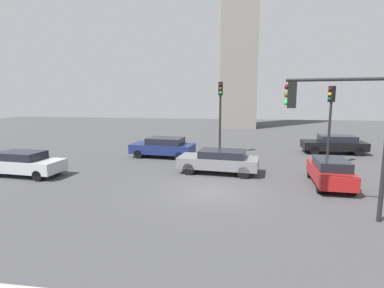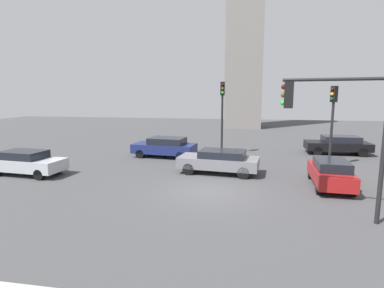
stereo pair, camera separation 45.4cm
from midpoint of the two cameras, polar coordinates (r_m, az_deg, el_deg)
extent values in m
plane|color=#424244|center=(15.06, 2.68, -8.75)|extent=(89.34, 89.34, 0.00)
cylinder|color=black|center=(23.55, 4.68, 4.64)|extent=(0.16, 0.16, 5.57)
cube|color=black|center=(23.48, 4.75, 10.20)|extent=(0.35, 0.35, 1.00)
sphere|color=#4C0F0C|center=(23.29, 4.78, 10.95)|extent=(0.20, 0.20, 0.20)
sphere|color=#594714|center=(23.28, 4.77, 10.21)|extent=(0.20, 0.20, 0.20)
sphere|color=green|center=(23.28, 4.76, 9.47)|extent=(0.20, 0.20, 0.20)
cylinder|color=black|center=(21.45, 23.58, 2.92)|extent=(0.16, 0.16, 5.16)
cube|color=black|center=(21.36, 23.94, 8.47)|extent=(0.45, 0.45, 1.00)
sphere|color=#4C0F0C|center=(21.19, 23.68, 9.30)|extent=(0.20, 0.20, 0.20)
sphere|color=yellow|center=(21.19, 23.62, 8.49)|extent=(0.20, 0.20, 0.20)
sphere|color=#14471E|center=(21.19, 23.57, 7.68)|extent=(0.20, 0.20, 0.20)
cylinder|color=black|center=(12.40, 24.28, 10.85)|extent=(3.47, 0.81, 0.12)
cube|color=black|center=(12.37, 17.06, 8.70)|extent=(0.38, 0.38, 1.00)
sphere|color=#4C0F0C|center=(12.39, 16.19, 10.13)|extent=(0.20, 0.20, 0.20)
sphere|color=#594714|center=(12.39, 16.13, 8.74)|extent=(0.20, 0.20, 0.20)
sphere|color=green|center=(12.39, 16.06, 7.36)|extent=(0.20, 0.20, 0.20)
cube|color=navy|center=(23.04, -6.03, -0.81)|extent=(4.79, 2.54, 0.68)
cube|color=black|center=(22.87, -5.52, 0.54)|extent=(2.75, 2.08, 0.51)
cylinder|color=black|center=(22.94, -10.42, -1.82)|extent=(0.67, 0.44, 0.64)
cylinder|color=black|center=(24.45, -8.75, -1.09)|extent=(0.67, 0.44, 0.64)
cylinder|color=black|center=(21.82, -2.95, -2.24)|extent=(0.67, 0.44, 0.64)
cylinder|color=black|center=(23.40, -1.70, -1.45)|extent=(0.67, 0.44, 0.64)
cube|color=#ADB2B7|center=(20.19, -29.09, -3.44)|extent=(4.49, 2.17, 0.66)
cube|color=black|center=(20.23, -29.66, -1.91)|extent=(2.56, 1.78, 0.49)
cylinder|color=black|center=(19.84, -24.45, -4.28)|extent=(0.62, 0.37, 0.60)
cylinder|color=black|center=(18.76, -27.20, -5.22)|extent=(0.62, 0.37, 0.60)
cylinder|color=black|center=(21.77, -30.59, -3.60)|extent=(0.62, 0.37, 0.60)
cube|color=maroon|center=(17.18, 23.50, -5.06)|extent=(1.92, 4.19, 0.68)
cube|color=black|center=(16.86, 23.76, -3.42)|extent=(1.61, 2.38, 0.50)
cylinder|color=black|center=(18.46, 20.49, -5.00)|extent=(0.34, 0.61, 0.59)
cylinder|color=black|center=(18.72, 24.67, -5.07)|extent=(0.34, 0.61, 0.59)
cylinder|color=black|center=(15.81, 21.96, -7.42)|extent=(0.34, 0.61, 0.59)
cylinder|color=black|center=(16.11, 26.82, -7.45)|extent=(0.34, 0.61, 0.59)
cube|color=black|center=(26.73, 24.30, -0.20)|extent=(4.75, 2.04, 0.61)
cube|color=black|center=(26.72, 24.87, 0.89)|extent=(2.67, 1.78, 0.52)
cylinder|color=black|center=(25.61, 21.26, -1.09)|extent=(0.70, 0.37, 0.70)
cylinder|color=black|center=(27.19, 20.54, -0.48)|extent=(0.70, 0.37, 0.70)
cylinder|color=black|center=(26.49, 28.08, -1.22)|extent=(0.70, 0.37, 0.70)
cylinder|color=black|center=(28.02, 27.00, -0.63)|extent=(0.70, 0.37, 0.70)
cube|color=slate|center=(18.33, 4.18, -3.37)|extent=(4.85, 2.47, 0.63)
cube|color=black|center=(18.18, 4.92, -1.86)|extent=(2.79, 2.00, 0.46)
cylinder|color=black|center=(18.00, -1.30, -4.62)|extent=(0.72, 0.43, 0.68)
cylinder|color=black|center=(19.50, 0.02, -3.53)|extent=(0.72, 0.43, 0.68)
cylinder|color=black|center=(17.40, 8.82, -5.20)|extent=(0.72, 0.43, 0.68)
cylinder|color=black|center=(18.96, 9.35, -4.03)|extent=(0.72, 0.43, 0.68)
cube|color=gray|center=(45.43, 8.57, 20.84)|extent=(4.94, 4.94, 27.80)
camera|label=1|loc=(0.23, -90.72, -0.12)|focal=28.77mm
camera|label=2|loc=(0.23, 89.28, 0.12)|focal=28.77mm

